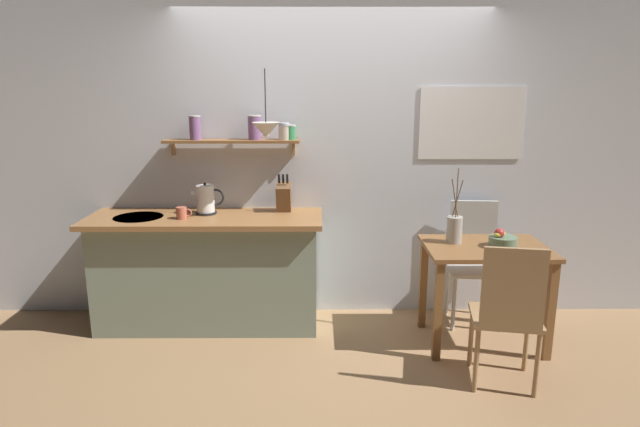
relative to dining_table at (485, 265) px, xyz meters
name	(u,v)px	position (x,y,z in m)	size (l,w,h in m)	color
ground_plane	(333,341)	(-1.12, 0.00, -0.62)	(14.00, 14.00, 0.00)	#A87F56
back_wall	(357,155)	(-0.92, 0.65, 0.73)	(6.80, 0.11, 2.70)	silver
kitchen_counter	(208,270)	(-2.12, 0.32, -0.15)	(1.83, 0.63, 0.92)	gray
wall_shelf	(246,134)	(-1.81, 0.50, 0.91)	(1.07, 0.20, 0.32)	brown
dining_table	(485,265)	(0.00, 0.00, 0.00)	(0.89, 0.64, 0.76)	brown
dining_chair_near	(508,310)	(-0.04, -0.64, -0.08)	(0.49, 0.46, 0.98)	tan
dining_chair_far	(474,256)	(0.04, 0.43, -0.07)	(0.46, 0.41, 0.99)	silver
fruit_bowl	(502,240)	(0.10, -0.02, 0.20)	(0.20, 0.20, 0.14)	slate
twig_vase	(454,229)	(-0.22, 0.09, 0.25)	(0.12, 0.12, 0.56)	#B7B2A8
electric_kettle	(206,200)	(-2.12, 0.38, 0.41)	(0.26, 0.16, 0.25)	black
knife_block	(284,196)	(-1.51, 0.47, 0.42)	(0.12, 0.19, 0.31)	brown
coffee_mug_by_sink	(182,213)	(-2.27, 0.22, 0.34)	(0.12, 0.08, 0.09)	#C6664C
pendant_lamp	(266,130)	(-1.62, 0.21, 0.97)	(0.21, 0.21, 0.49)	black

